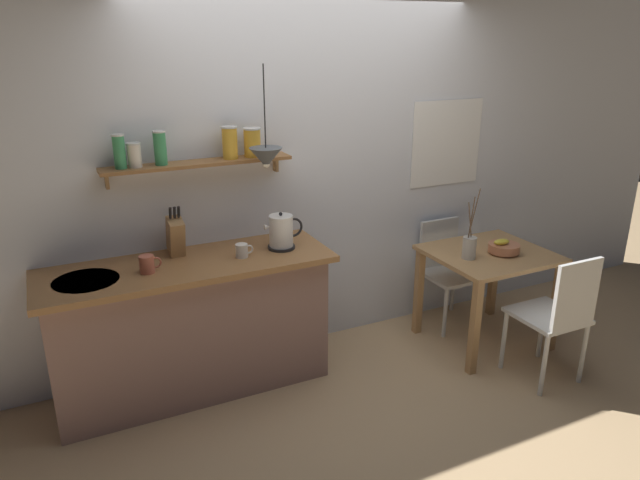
# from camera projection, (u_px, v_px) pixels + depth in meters

# --- Properties ---
(ground_plane) EXTENTS (14.00, 14.00, 0.00)m
(ground_plane) POSITION_uv_depth(u_px,v_px,m) (348.00, 375.00, 4.11)
(ground_plane) COLOR tan
(back_wall) EXTENTS (6.80, 0.11, 2.70)m
(back_wall) POSITION_uv_depth(u_px,v_px,m) (334.00, 167.00, 4.30)
(back_wall) COLOR silver
(back_wall) RESTS_ON ground_plane
(kitchen_counter) EXTENTS (1.83, 0.63, 0.92)m
(kitchen_counter) POSITION_uv_depth(u_px,v_px,m) (192.00, 326.00, 3.82)
(kitchen_counter) COLOR gray
(kitchen_counter) RESTS_ON ground_plane
(wall_shelf) EXTENTS (1.21, 0.20, 0.34)m
(wall_shelf) POSITION_uv_depth(u_px,v_px,m) (199.00, 153.00, 3.67)
(wall_shelf) COLOR brown
(dining_table) EXTENTS (0.86, 0.77, 0.74)m
(dining_table) POSITION_uv_depth(u_px,v_px,m) (488.00, 268.00, 4.38)
(dining_table) COLOR tan
(dining_table) RESTS_ON ground_plane
(dining_chair_near) EXTENTS (0.42, 0.44, 0.94)m
(dining_chair_near) POSITION_uv_depth(u_px,v_px,m) (558.00, 313.00, 3.87)
(dining_chair_near) COLOR silver
(dining_chair_near) RESTS_ON ground_plane
(dining_chair_far) EXTENTS (0.42, 0.42, 0.85)m
(dining_chair_far) POSITION_uv_depth(u_px,v_px,m) (446.00, 266.00, 4.77)
(dining_chair_far) COLOR silver
(dining_chair_far) RESTS_ON ground_plane
(fruit_bowl) EXTENTS (0.23, 0.23, 0.12)m
(fruit_bowl) POSITION_uv_depth(u_px,v_px,m) (504.00, 247.00, 4.29)
(fruit_bowl) COLOR #BC704C
(fruit_bowl) RESTS_ON dining_table
(twig_vase) EXTENTS (0.10, 0.10, 0.52)m
(twig_vase) POSITION_uv_depth(u_px,v_px,m) (469.00, 247.00, 4.19)
(twig_vase) COLOR #B7B2A8
(twig_vase) RESTS_ON dining_table
(electric_kettle) EXTENTS (0.27, 0.18, 0.25)m
(electric_kettle) POSITION_uv_depth(u_px,v_px,m) (282.00, 232.00, 3.86)
(electric_kettle) COLOR black
(electric_kettle) RESTS_ON kitchen_counter
(knife_block) EXTENTS (0.09, 0.19, 0.34)m
(knife_block) POSITION_uv_depth(u_px,v_px,m) (176.00, 236.00, 3.72)
(knife_block) COLOR tan
(knife_block) RESTS_ON kitchen_counter
(coffee_mug_by_sink) EXTENTS (0.13, 0.09, 0.11)m
(coffee_mug_by_sink) POSITION_uv_depth(u_px,v_px,m) (147.00, 264.00, 3.48)
(coffee_mug_by_sink) COLOR #C6664C
(coffee_mug_by_sink) RESTS_ON kitchen_counter
(coffee_mug_spare) EXTENTS (0.12, 0.08, 0.09)m
(coffee_mug_spare) POSITION_uv_depth(u_px,v_px,m) (242.00, 251.00, 3.73)
(coffee_mug_spare) COLOR white
(coffee_mug_spare) RESTS_ON kitchen_counter
(pendant_lamp) EXTENTS (0.21, 0.21, 0.63)m
(pendant_lamp) POSITION_uv_depth(u_px,v_px,m) (266.00, 157.00, 3.64)
(pendant_lamp) COLOR black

